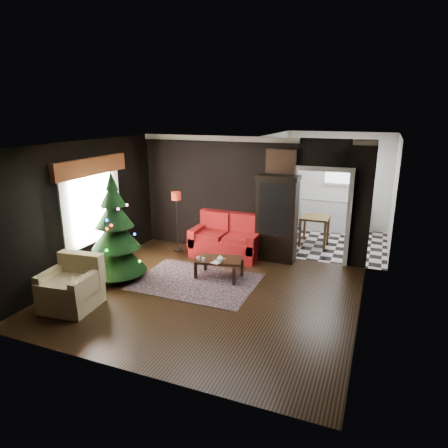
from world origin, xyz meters
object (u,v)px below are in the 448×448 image
at_px(christmas_tree, 115,230).
at_px(floor_lamp, 177,221).
at_px(armchair, 70,283).
at_px(kitchen_table, 314,231).
at_px(curio_cabinet, 277,220).
at_px(coffee_table, 219,268).
at_px(loveseat, 226,236).
at_px(teapot, 220,259).
at_px(wall_clock, 337,159).

bearing_deg(christmas_tree, floor_lamp, 75.21).
xyz_separation_m(armchair, kitchen_table, (3.39, 5.07, -0.09)).
distance_m(curio_cabinet, kitchen_table, 1.67).
xyz_separation_m(coffee_table, kitchen_table, (1.47, 2.91, 0.16)).
distance_m(loveseat, coffee_table, 1.33).
distance_m(loveseat, kitchen_table, 2.45).
xyz_separation_m(armchair, teapot, (2.02, 1.98, 0.04)).
bearing_deg(armchair, kitchen_table, 50.15).
bearing_deg(armchair, coffee_table, 42.20).
height_order(armchair, wall_clock, wall_clock).
bearing_deg(floor_lamp, loveseat, 16.24).
bearing_deg(armchair, curio_cabinet, 46.93).
relative_size(christmas_tree, coffee_table, 2.42).
xyz_separation_m(floor_lamp, armchair, (-0.46, -3.09, -0.37)).
height_order(teapot, kitchen_table, kitchen_table).
height_order(floor_lamp, coffee_table, floor_lamp).
distance_m(wall_clock, kitchen_table, 2.43).
height_order(loveseat, christmas_tree, christmas_tree).
relative_size(floor_lamp, christmas_tree, 0.64).
relative_size(teapot, wall_clock, 0.48).
distance_m(christmas_tree, wall_clock, 4.84).
bearing_deg(kitchen_table, floor_lamp, -145.98).
relative_size(floor_lamp, wall_clock, 4.48).
distance_m(loveseat, armchair, 3.77).
bearing_deg(floor_lamp, armchair, -98.45).
bearing_deg(floor_lamp, wall_clock, 11.84).
bearing_deg(loveseat, curio_cabinet, 10.83).
bearing_deg(curio_cabinet, christmas_tree, -140.17).
bearing_deg(curio_cabinet, teapot, -113.51).
height_order(christmas_tree, coffee_table, christmas_tree).
distance_m(floor_lamp, teapot, 1.94).
height_order(wall_clock, kitchen_table, wall_clock).
xyz_separation_m(armchair, wall_clock, (3.94, 3.82, 1.92)).
height_order(curio_cabinet, armchair, curio_cabinet).
relative_size(curio_cabinet, coffee_table, 2.07).
bearing_deg(kitchen_table, loveseat, -137.49).
bearing_deg(curio_cabinet, floor_lamp, -166.46).
bearing_deg(kitchen_table, curio_cabinet, -114.44).
xyz_separation_m(coffee_table, teapot, (0.10, -0.17, 0.28)).
xyz_separation_m(floor_lamp, coffee_table, (1.47, -0.93, -0.61)).
relative_size(loveseat, curio_cabinet, 0.89).
xyz_separation_m(floor_lamp, wall_clock, (3.48, 0.73, 1.55)).
xyz_separation_m(loveseat, curio_cabinet, (1.15, 0.22, 0.45)).
relative_size(loveseat, christmas_tree, 0.76).
distance_m(coffee_table, wall_clock, 3.39).
bearing_deg(floor_lamp, curio_cabinet, 13.54).
bearing_deg(christmas_tree, wall_clock, 32.04).
xyz_separation_m(curio_cabinet, wall_clock, (1.20, 0.18, 1.43)).
distance_m(coffee_table, kitchen_table, 3.26).
bearing_deg(loveseat, christmas_tree, -127.61).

